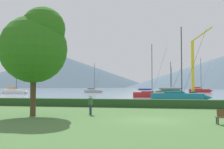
% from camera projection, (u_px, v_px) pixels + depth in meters
% --- Properties ---
extents(ground_plane, '(1000.00, 1000.00, 0.00)m').
position_uv_depth(ground_plane, '(151.00, 120.00, 18.62)').
color(ground_plane, '#477038').
extents(harbor_water, '(320.00, 246.00, 0.00)m').
position_uv_depth(harbor_water, '(161.00, 90.00, 153.11)').
color(harbor_water, '#8499A8').
rests_on(harbor_water, ground_plane).
extents(hedge_line, '(80.00, 1.20, 0.91)m').
position_uv_depth(hedge_line, '(155.00, 103.00, 29.43)').
color(hedge_line, '#284C23').
rests_on(hedge_line, ground_plane).
extents(sailboat_slip_2, '(8.85, 3.00, 13.01)m').
position_uv_depth(sailboat_slip_2, '(200.00, 90.00, 99.29)').
color(sailboat_slip_2, red).
rests_on(sailboat_slip_2, harbor_water).
extents(sailboat_slip_3, '(7.92, 2.40, 8.64)m').
position_uv_depth(sailboat_slip_3, '(170.00, 91.00, 85.41)').
color(sailboat_slip_3, '#19707A').
rests_on(sailboat_slip_3, harbor_water).
extents(sailboat_slip_6, '(8.20, 3.41, 9.02)m').
position_uv_depth(sailboat_slip_6, '(169.00, 92.00, 72.42)').
color(sailboat_slip_6, '#236B38').
rests_on(sailboat_slip_6, harbor_water).
extents(sailboat_slip_7, '(8.70, 2.69, 11.14)m').
position_uv_depth(sailboat_slip_7, '(15.00, 92.00, 80.09)').
color(sailboat_slip_7, white).
rests_on(sailboat_slip_7, harbor_water).
extents(sailboat_slip_9, '(7.05, 2.49, 10.73)m').
position_uv_depth(sailboat_slip_9, '(93.00, 91.00, 95.81)').
color(sailboat_slip_9, '#9E9EA3').
rests_on(sailboat_slip_9, harbor_water).
extents(sailboat_slip_10, '(8.07, 2.96, 11.35)m').
position_uv_depth(sailboat_slip_10, '(150.00, 94.00, 56.33)').
color(sailboat_slip_10, red).
rests_on(sailboat_slip_10, harbor_water).
extents(sailboat_slip_11, '(9.48, 4.02, 11.85)m').
position_uv_depth(sailboat_slip_11, '(178.00, 96.00, 41.97)').
color(sailboat_slip_11, '#19707A').
rests_on(sailboat_slip_11, harbor_water).
extents(person_seated_viewer, '(0.36, 0.57, 1.65)m').
position_uv_depth(person_seated_viewer, '(91.00, 103.00, 22.10)').
color(person_seated_viewer, '#2D3347').
rests_on(person_seated_viewer, ground_plane).
extents(park_tree, '(5.46, 5.46, 8.81)m').
position_uv_depth(park_tree, '(36.00, 45.00, 21.48)').
color(park_tree, '#4C3823').
rests_on(park_tree, ground_plane).
extents(dock_crane, '(6.58, 2.00, 19.13)m').
position_uv_depth(dock_crane, '(193.00, 71.00, 74.74)').
color(dock_crane, '#333338').
rests_on(dock_crane, ground_plane).
extents(distant_hill_east_ridge, '(311.72, 311.72, 54.89)m').
position_uv_depth(distant_hill_east_ridge, '(59.00, 71.00, 444.74)').
color(distant_hill_east_ridge, '#425666').
rests_on(distant_hill_east_ridge, ground_plane).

